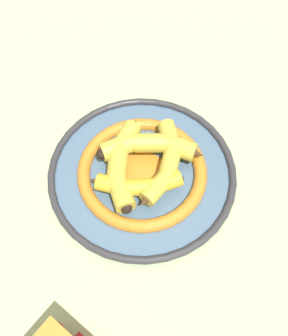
{
  "coord_description": "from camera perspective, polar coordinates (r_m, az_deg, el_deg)",
  "views": [
    {
      "loc": [
        0.13,
        -0.34,
        0.67
      ],
      "look_at": [
        0.0,
        0.01,
        0.04
      ],
      "focal_mm": 42.0,
      "sensor_mm": 36.0,
      "label": 1
    }
  ],
  "objects": [
    {
      "name": "banana_c",
      "position": [
        0.71,
        -1.02,
        -2.48
      ],
      "size": [
        0.16,
        0.09,
        0.03
      ],
      "rotation": [
        0.0,
        0.0,
        6.69
      ],
      "color": "gold",
      "rests_on": "decorative_bowl"
    },
    {
      "name": "banana_d",
      "position": [
        0.73,
        3.13,
        0.66
      ],
      "size": [
        0.07,
        0.2,
        0.03
      ],
      "rotation": [
        0.0,
        0.0,
        7.97
      ],
      "color": "gold",
      "rests_on": "decorative_bowl"
    },
    {
      "name": "decorative_bowl",
      "position": [
        0.76,
        0.0,
        -0.79
      ],
      "size": [
        0.36,
        0.36,
        0.03
      ],
      "color": "slate",
      "rests_on": "ground_plane"
    },
    {
      "name": "banana_b",
      "position": [
        0.73,
        -3.27,
        0.79
      ],
      "size": [
        0.09,
        0.2,
        0.04
      ],
      "rotation": [
        0.0,
        0.0,
        5.01
      ],
      "color": "gold",
      "rests_on": "decorative_bowl"
    },
    {
      "name": "ground_plane",
      "position": [
        0.77,
        -0.46,
        -1.74
      ],
      "size": [
        2.8,
        2.8,
        0.0
      ],
      "primitive_type": "plane",
      "color": "#B2C693"
    },
    {
      "name": "banana_a",
      "position": [
        0.75,
        0.95,
        3.29
      ],
      "size": [
        0.19,
        0.1,
        0.04
      ],
      "rotation": [
        0.0,
        0.0,
        3.49
      ],
      "color": "gold",
      "rests_on": "decorative_bowl"
    }
  ]
}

